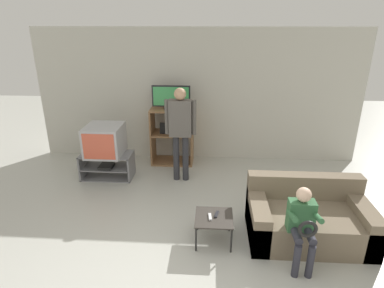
{
  "coord_description": "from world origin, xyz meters",
  "views": [
    {
      "loc": [
        0.31,
        -2.71,
        2.69
      ],
      "look_at": [
        0.0,
        1.94,
        0.9
      ],
      "focal_mm": 30.0,
      "sensor_mm": 36.0,
      "label": 1
    }
  ],
  "objects_px": {
    "television_main": "(105,140)",
    "remote_control_black": "(217,214)",
    "couch": "(307,219)",
    "person_standing_adult": "(180,126)",
    "person_seated_child": "(302,222)",
    "media_shelf": "(172,135)",
    "tv_stand": "(107,166)",
    "snack_table": "(214,219)",
    "television_flat": "(171,98)",
    "remote_control_white": "(210,217)"
  },
  "relations": [
    {
      "from": "television_flat",
      "to": "remote_control_black",
      "type": "relative_size",
      "value": 5.04
    },
    {
      "from": "remote_control_white",
      "to": "person_seated_child",
      "type": "relative_size",
      "value": 0.15
    },
    {
      "from": "television_main",
      "to": "couch",
      "type": "xyz_separation_m",
      "value": [
        3.17,
        -1.53,
        -0.46
      ]
    },
    {
      "from": "tv_stand",
      "to": "media_shelf",
      "type": "bearing_deg",
      "value": 34.15
    },
    {
      "from": "tv_stand",
      "to": "snack_table",
      "type": "distance_m",
      "value": 2.59
    },
    {
      "from": "person_seated_child",
      "to": "couch",
      "type": "bearing_deg",
      "value": 65.97
    },
    {
      "from": "television_main",
      "to": "remote_control_black",
      "type": "height_order",
      "value": "television_main"
    },
    {
      "from": "remote_control_white",
      "to": "couch",
      "type": "relative_size",
      "value": 0.09
    },
    {
      "from": "snack_table",
      "to": "television_flat",
      "type": "bearing_deg",
      "value": 108.92
    },
    {
      "from": "television_flat",
      "to": "snack_table",
      "type": "relative_size",
      "value": 1.5
    },
    {
      "from": "snack_table",
      "to": "person_seated_child",
      "type": "xyz_separation_m",
      "value": [
        0.99,
        -0.35,
        0.25
      ]
    },
    {
      "from": "television_flat",
      "to": "couch",
      "type": "distance_m",
      "value": 3.25
    },
    {
      "from": "remote_control_white",
      "to": "media_shelf",
      "type": "bearing_deg",
      "value": 102.43
    },
    {
      "from": "remote_control_black",
      "to": "television_main",
      "type": "bearing_deg",
      "value": 152.6
    },
    {
      "from": "media_shelf",
      "to": "television_flat",
      "type": "distance_m",
      "value": 0.76
    },
    {
      "from": "television_main",
      "to": "snack_table",
      "type": "relative_size",
      "value": 1.35
    },
    {
      "from": "television_main",
      "to": "television_flat",
      "type": "distance_m",
      "value": 1.46
    },
    {
      "from": "television_main",
      "to": "media_shelf",
      "type": "distance_m",
      "value": 1.34
    },
    {
      "from": "remote_control_white",
      "to": "person_standing_adult",
      "type": "xyz_separation_m",
      "value": [
        -0.54,
        1.72,
        0.65
      ]
    },
    {
      "from": "remote_control_black",
      "to": "person_standing_adult",
      "type": "height_order",
      "value": "person_standing_adult"
    },
    {
      "from": "media_shelf",
      "to": "remote_control_black",
      "type": "relative_size",
      "value": 7.79
    },
    {
      "from": "snack_table",
      "to": "person_standing_adult",
      "type": "relative_size",
      "value": 0.29
    },
    {
      "from": "media_shelf",
      "to": "person_seated_child",
      "type": "xyz_separation_m",
      "value": [
        1.83,
        -2.81,
        -0.0
      ]
    },
    {
      "from": "television_flat",
      "to": "person_seated_child",
      "type": "height_order",
      "value": "television_flat"
    },
    {
      "from": "tv_stand",
      "to": "television_main",
      "type": "relative_size",
      "value": 1.41
    },
    {
      "from": "television_main",
      "to": "remote_control_black",
      "type": "xyz_separation_m",
      "value": [
        1.97,
        -1.66,
        -0.36
      ]
    },
    {
      "from": "remote_control_white",
      "to": "couch",
      "type": "height_order",
      "value": "couch"
    },
    {
      "from": "media_shelf",
      "to": "snack_table",
      "type": "bearing_deg",
      "value": -71.22
    },
    {
      "from": "television_flat",
      "to": "media_shelf",
      "type": "bearing_deg",
      "value": 75.72
    },
    {
      "from": "tv_stand",
      "to": "television_main",
      "type": "xyz_separation_m",
      "value": [
        0.0,
        -0.0,
        0.5
      ]
    },
    {
      "from": "television_main",
      "to": "person_seated_child",
      "type": "xyz_separation_m",
      "value": [
        2.93,
        -2.06,
        -0.16
      ]
    },
    {
      "from": "remote_control_black",
      "to": "person_standing_adult",
      "type": "bearing_deg",
      "value": 123.24
    },
    {
      "from": "media_shelf",
      "to": "couch",
      "type": "distance_m",
      "value": 3.09
    },
    {
      "from": "remote_control_white",
      "to": "person_standing_adult",
      "type": "relative_size",
      "value": 0.09
    },
    {
      "from": "media_shelf",
      "to": "couch",
      "type": "height_order",
      "value": "media_shelf"
    },
    {
      "from": "television_main",
      "to": "tv_stand",
      "type": "bearing_deg",
      "value": 100.54
    },
    {
      "from": "person_standing_adult",
      "to": "person_seated_child",
      "type": "bearing_deg",
      "value": -52.4
    },
    {
      "from": "remote_control_black",
      "to": "person_standing_adult",
      "type": "relative_size",
      "value": 0.09
    },
    {
      "from": "couch",
      "to": "person_standing_adult",
      "type": "xyz_separation_m",
      "value": [
        -1.82,
        1.53,
        0.75
      ]
    },
    {
      "from": "remote_control_black",
      "to": "person_seated_child",
      "type": "bearing_deg",
      "value": -10.0
    },
    {
      "from": "remote_control_black",
      "to": "couch",
      "type": "xyz_separation_m",
      "value": [
        1.19,
        0.13,
        -0.1
      ]
    },
    {
      "from": "couch",
      "to": "television_flat",
      "type": "bearing_deg",
      "value": 132.28
    },
    {
      "from": "media_shelf",
      "to": "snack_table",
      "type": "xyz_separation_m",
      "value": [
        0.84,
        -2.46,
        -0.25
      ]
    },
    {
      "from": "tv_stand",
      "to": "remote_control_black",
      "type": "height_order",
      "value": "tv_stand"
    },
    {
      "from": "television_main",
      "to": "media_shelf",
      "type": "xyz_separation_m",
      "value": [
        1.1,
        0.75,
        -0.15
      ]
    },
    {
      "from": "tv_stand",
      "to": "television_flat",
      "type": "height_order",
      "value": "television_flat"
    },
    {
      "from": "person_standing_adult",
      "to": "person_seated_child",
      "type": "distance_m",
      "value": 2.63
    },
    {
      "from": "person_standing_adult",
      "to": "television_main",
      "type": "bearing_deg",
      "value": -179.94
    },
    {
      "from": "television_main",
      "to": "person_seated_child",
      "type": "height_order",
      "value": "television_main"
    },
    {
      "from": "tv_stand",
      "to": "snack_table",
      "type": "bearing_deg",
      "value": -41.35
    }
  ]
}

